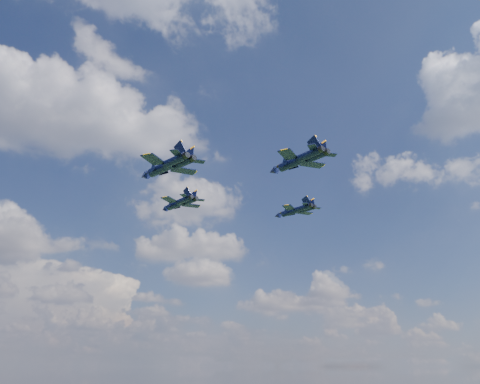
% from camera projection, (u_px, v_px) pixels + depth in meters
% --- Properties ---
extents(jet_lead, '(10.77, 14.59, 3.52)m').
position_uv_depth(jet_lead, '(175.00, 205.00, 119.35)').
color(jet_lead, black).
extents(jet_left, '(12.14, 15.94, 3.92)m').
position_uv_depth(jet_left, '(161.00, 169.00, 91.73)').
color(jet_left, black).
extents(jet_right, '(10.09, 13.52, 3.29)m').
position_uv_depth(jet_right, '(290.00, 212.00, 121.08)').
color(jet_right, black).
extents(jet_slot, '(11.66, 15.88, 3.82)m').
position_uv_depth(jet_slot, '(291.00, 163.00, 94.56)').
color(jet_slot, black).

